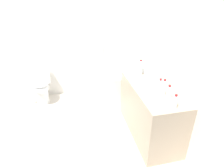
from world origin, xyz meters
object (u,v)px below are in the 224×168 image
Objects in this scene: bathtub at (103,85)px; water_bottle_4 at (175,102)px; water_bottle_2 at (164,88)px; bath_mat at (105,110)px; water_bottle_3 at (169,93)px; toilet_paper_roll at (32,101)px; toilet at (41,86)px; drinking_glass_0 at (170,101)px; drinking_glass_1 at (147,73)px; drinking_glass_2 at (144,70)px; water_bottle_0 at (140,68)px; sink_faucet at (160,80)px; water_bottle_1 at (160,86)px; sink_basin at (149,81)px.

bathtub reaches higher than water_bottle_4.
bath_mat is at bearing 121.78° from water_bottle_2.
bathtub is 7.19× the size of water_bottle_3.
water_bottle_3 is 1.89× the size of toilet_paper_roll.
drinking_glass_0 is (1.78, -1.83, 0.51)m from toilet.
drinking_glass_2 is (-0.01, 0.15, -0.00)m from drinking_glass_1.
drinking_glass_1 reaches higher than toilet.
water_bottle_0 is (1.75, -0.89, 0.59)m from toilet.
water_bottle_2 is (-0.14, -0.37, 0.07)m from sink_faucet.
bathtub reaches higher than sink_faucet.
water_bottle_1 is (-0.16, -0.29, 0.06)m from sink_faucet.
water_bottle_4 reaches higher than drinking_glass_2.
water_bottle_4 is (-0.02, -0.32, -0.02)m from water_bottle_2.
drinking_glass_2 reaches higher than toilet.
bathtub is at bearing 82.52° from bath_mat.
water_bottle_3 is 0.89m from drinking_glass_2.
sink_faucet is 1.31m from bath_mat.
drinking_glass_0 is (-0.00, -0.31, -0.05)m from water_bottle_1.
water_bottle_2 is 2.06× the size of toilet_paper_roll.
toilet is 6.28× the size of toilet_paper_roll.
sink_basin is 0.18m from sink_faucet.
sink_basin is at bearing 49.53° from toilet.
bathtub reaches higher than water_bottle_0.
water_bottle_4 is at bearing -42.97° from toilet_paper_roll.
water_bottle_1 is at bearing -93.42° from drinking_glass_2.
drinking_glass_1 is at bearing 85.03° from water_bottle_1.
water_bottle_0 reaches higher than drinking_glass_1.
drinking_glass_2 is at bearing -21.24° from toilet_paper_roll.
water_bottle_1 is 0.97× the size of water_bottle_3.
sink_faucet is 2.60m from toilet_paper_roll.
toilet_paper_roll is (-2.06, 0.94, -0.83)m from drinking_glass_1.
water_bottle_0 reaches higher than sink_faucet.
water_bottle_1 is 1.44m from bath_mat.
toilet reaches higher than bath_mat.
drinking_glass_0 is (-0.01, 0.09, -0.04)m from water_bottle_4.
drinking_glass_2 is (0.07, 0.39, 0.02)m from sink_basin.
bathtub reaches higher than toilet.
bath_mat is at bearing 149.32° from drinking_glass_1.
bath_mat is (-0.62, 1.13, -0.92)m from water_bottle_3.
toilet is at bearing 177.82° from bathtub.
water_bottle_0 is at bearing 134.18° from drinking_glass_1.
toilet is 2.71× the size of water_bottle_0.
toilet_paper_roll is at bearing 158.41° from bath_mat.
bathtub is 2.16× the size of toilet.
water_bottle_1 is at bearing 90.26° from water_bottle_4.
water_bottle_0 is at bearing -146.77° from drinking_glass_2.
sink_basin reaches higher than toilet.
bathtub is 7.41× the size of water_bottle_1.
bathtub is 15.26× the size of drinking_glass_1.
water_bottle_2 reaches higher than toilet_paper_roll.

